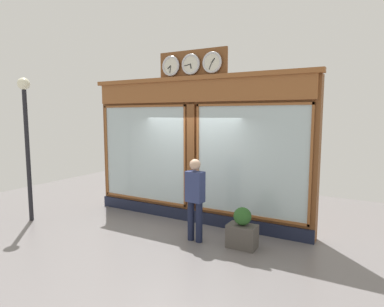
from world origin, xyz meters
TOP-DOWN VIEW (x-y plane):
  - ground_plane at (0.00, 2.80)m, footprint 14.00×14.00m
  - shop_facade at (0.00, -0.13)m, footprint 5.75×0.42m
  - pedestrian at (-0.66, 1.04)m, footprint 0.38×0.25m
  - street_lamp at (3.46, 1.87)m, footprint 0.28×0.28m
  - planter_box at (-1.62, 0.88)m, footprint 0.56×0.36m
  - planter_shrub at (-1.62, 0.88)m, footprint 0.35×0.35m

SIDE VIEW (x-z plane):
  - ground_plane at x=0.00m, z-range 0.00..0.00m
  - planter_box at x=-1.62m, z-range 0.00..0.45m
  - planter_shrub at x=-1.62m, z-range 0.45..0.80m
  - pedestrian at x=-0.66m, z-range 0.09..1.78m
  - shop_facade at x=0.00m, z-range -0.27..3.77m
  - street_lamp at x=3.46m, z-range 0.56..3.99m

